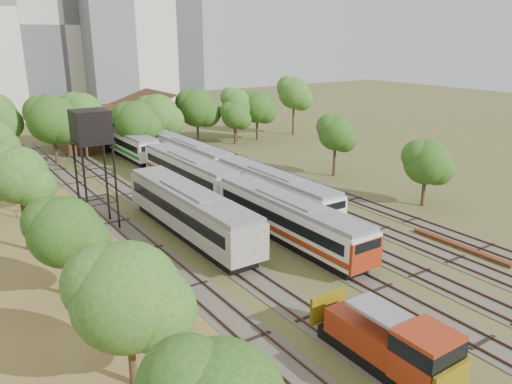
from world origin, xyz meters
TOP-DOWN VIEW (x-y plane):
  - ground at (0.00, 0.00)m, footprint 240.00×240.00m
  - dry_grass_patch at (-18.00, 8.00)m, footprint 14.00×60.00m
  - tracks at (-0.67, 25.00)m, footprint 24.60×80.00m
  - railcar_red_set at (-2.00, 21.73)m, footprint 2.90×34.57m
  - railcar_green_set at (2.00, 37.94)m, footprint 2.76×52.08m
  - railcar_rear at (-2.00, 48.98)m, footprint 2.87×16.08m
  - shunter_locomotive at (-8.00, -3.07)m, footprint 2.50×8.10m
  - old_grey_coach at (-8.00, 18.50)m, footprint 3.19×18.00m
  - water_tower at (-13.60, 24.69)m, footprint 2.93×2.93m
  - rail_pile_far at (8.20, 4.25)m, footprint 0.53×8.45m
  - maintenance_shed at (-1.00, 57.98)m, footprint 16.45×11.55m
  - tree_band_far at (1.90, 49.97)m, footprint 49.54×10.97m
  - tree_band_right at (14.44, 27.58)m, footprint 4.54×39.35m
  - tower_centre at (2.00, 100.00)m, footprint 20.00×18.00m
  - tower_far_right at (34.00, 110.00)m, footprint 12.00×12.00m

SIDE VIEW (x-z plane):
  - ground at x=0.00m, z-range 0.00..0.00m
  - dry_grass_patch at x=-18.00m, z-range 0.00..0.04m
  - tracks at x=-0.67m, z-range -0.05..0.14m
  - rail_pile_far at x=8.20m, z-range 0.00..0.27m
  - shunter_locomotive at x=-8.00m, z-range -0.09..3.18m
  - railcar_green_set at x=2.00m, z-range 0.10..3.50m
  - railcar_rear at x=-2.00m, z-range 0.10..3.65m
  - railcar_red_set at x=-2.00m, z-range 0.10..3.68m
  - old_grey_coach at x=-8.00m, z-range 0.18..4.14m
  - maintenance_shed at x=-1.00m, z-range -0.87..6.70m
  - tree_band_right at x=14.44m, z-range 1.01..8.20m
  - tree_band_far at x=1.90m, z-range 1.00..10.47m
  - water_tower at x=-13.60m, z-range 3.48..13.62m
  - tower_far_right at x=34.00m, z-range 0.00..28.00m
  - tower_centre at x=2.00m, z-range 0.00..36.00m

